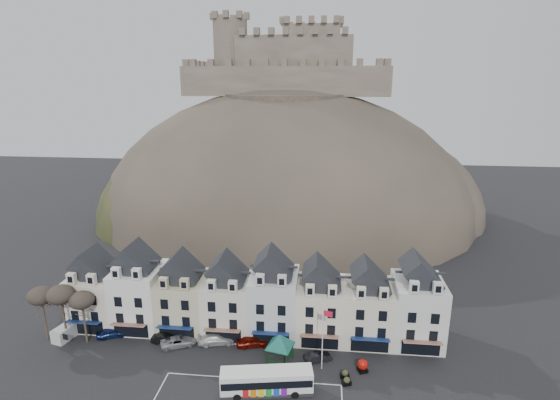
% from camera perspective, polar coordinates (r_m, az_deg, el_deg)
% --- Properties ---
extents(coach_bay_markings, '(22.00, 7.50, 0.01)m').
position_cam_1_polar(coach_bay_markings, '(56.49, -4.21, -24.64)').
color(coach_bay_markings, silver).
rests_on(coach_bay_markings, ground).
extents(townhouse_terrace, '(54.40, 9.35, 11.80)m').
position_cam_1_polar(townhouse_terrace, '(65.76, -3.65, -12.65)').
color(townhouse_terrace, '#EEE6CE').
rests_on(townhouse_terrace, ground).
extents(castle_hill, '(100.00, 76.00, 68.00)m').
position_cam_1_polar(castle_hill, '(116.16, 1.25, -2.48)').
color(castle_hill, '#3B352E').
rests_on(castle_hill, ground).
extents(castle, '(50.20, 22.20, 22.00)m').
position_cam_1_polar(castle, '(117.34, 1.29, 17.59)').
color(castle, brown).
rests_on(castle, ground).
extents(tree_left_far, '(3.61, 3.61, 8.24)m').
position_cam_1_polar(tree_left_far, '(71.20, -28.77, -10.95)').
color(tree_left_far, '#352922').
rests_on(tree_left_far, ground).
extents(tree_left_mid, '(3.78, 3.78, 8.64)m').
position_cam_1_polar(tree_left_mid, '(69.45, -26.73, -11.02)').
color(tree_left_mid, '#352922').
rests_on(tree_left_mid, ground).
extents(tree_left_near, '(3.43, 3.43, 7.84)m').
position_cam_1_polar(tree_left_near, '(68.23, -24.48, -11.86)').
color(tree_left_near, '#352922').
rests_on(tree_left_near, ground).
extents(bus, '(11.25, 4.33, 3.10)m').
position_cam_1_polar(bus, '(56.33, -1.76, -22.48)').
color(bus, '#262628').
rests_on(bus, ground).
extents(bus_shelter, '(6.35, 6.35, 4.14)m').
position_cam_1_polar(bus_shelter, '(60.15, -0.00, -17.91)').
color(bus_shelter, black).
rests_on(bus_shelter, ground).
extents(red_buoy, '(1.50, 1.50, 1.72)m').
position_cam_1_polar(red_buoy, '(60.85, 10.74, -20.46)').
color(red_buoy, black).
rests_on(red_buoy, ground).
extents(flagpole, '(1.22, 0.48, 8.85)m').
position_cam_1_polar(flagpole, '(58.19, 5.69, -17.12)').
color(flagpole, silver).
rests_on(flagpole, ground).
extents(white_van, '(2.85, 4.63, 1.96)m').
position_cam_1_polar(white_van, '(73.03, -26.03, -15.15)').
color(white_van, silver).
rests_on(white_van, ground).
extents(planter_west, '(1.18, 0.79, 1.13)m').
position_cam_1_polar(planter_west, '(59.67, 8.47, -21.58)').
color(planter_west, black).
rests_on(planter_west, ground).
extents(planter_east, '(1.25, 0.89, 1.12)m').
position_cam_1_polar(planter_east, '(58.64, 8.71, -22.36)').
color(planter_east, black).
rests_on(planter_east, ground).
extents(car_navy, '(4.55, 3.18, 1.44)m').
position_cam_1_polar(car_navy, '(70.76, -21.12, -15.84)').
color(car_navy, '#0E1B48').
rests_on(car_navy, ground).
extents(car_black, '(4.22, 1.52, 1.39)m').
position_cam_1_polar(car_black, '(67.11, -14.60, -17.11)').
color(car_black, black).
rests_on(car_black, ground).
extents(car_silver, '(5.39, 4.07, 1.38)m').
position_cam_1_polar(car_silver, '(66.16, -13.10, -17.53)').
color(car_silver, '#9C9FA3').
rests_on(car_silver, ground).
extents(car_white, '(5.59, 3.32, 1.52)m').
position_cam_1_polar(car_white, '(65.61, -8.28, -17.49)').
color(car_white, silver).
rests_on(car_white, ground).
extents(car_maroon, '(4.89, 2.91, 1.56)m').
position_cam_1_polar(car_maroon, '(64.59, -3.59, -17.91)').
color(car_maroon, '#5F0D05').
rests_on(car_maroon, ground).
extents(car_charcoal, '(3.93, 2.65, 1.22)m').
position_cam_1_polar(car_charcoal, '(62.00, 4.96, -19.75)').
color(car_charcoal, black).
rests_on(car_charcoal, ground).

